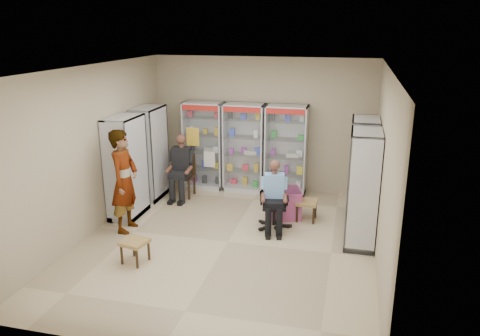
% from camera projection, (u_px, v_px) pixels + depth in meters
% --- Properties ---
extents(floor, '(6.00, 6.00, 0.00)m').
position_uv_depth(floor, '(228.00, 242.00, 8.22)').
color(floor, tan).
rests_on(floor, ground).
extents(room_shell, '(5.02, 6.02, 3.01)m').
position_uv_depth(room_shell, '(227.00, 132.00, 7.65)').
color(room_shell, tan).
rests_on(room_shell, ground).
extents(cabinet_back_left, '(0.90, 0.50, 2.00)m').
position_uv_depth(cabinet_back_left, '(204.00, 145.00, 10.76)').
color(cabinet_back_left, silver).
rests_on(cabinet_back_left, floor).
extents(cabinet_back_mid, '(0.90, 0.50, 2.00)m').
position_uv_depth(cabinet_back_mid, '(244.00, 148.00, 10.54)').
color(cabinet_back_mid, '#A7AAAE').
rests_on(cabinet_back_mid, floor).
extents(cabinet_back_right, '(0.90, 0.50, 2.00)m').
position_uv_depth(cabinet_back_right, '(286.00, 150.00, 10.33)').
color(cabinet_back_right, '#B5B7BD').
rests_on(cabinet_back_right, floor).
extents(cabinet_right_far, '(0.90, 0.50, 2.00)m').
position_uv_depth(cabinet_right_far, '(362.00, 170.00, 8.91)').
color(cabinet_right_far, silver).
rests_on(cabinet_right_far, floor).
extents(cabinet_right_near, '(0.90, 0.50, 2.00)m').
position_uv_depth(cabinet_right_near, '(362.00, 189.00, 7.88)').
color(cabinet_right_near, '#B4B8BC').
rests_on(cabinet_right_near, floor).
extents(cabinet_left_far, '(0.90, 0.50, 2.00)m').
position_uv_depth(cabinet_left_far, '(150.00, 153.00, 10.11)').
color(cabinet_left_far, '#A0A3A7').
rests_on(cabinet_left_far, floor).
extents(cabinet_left_near, '(0.90, 0.50, 2.00)m').
position_uv_depth(cabinet_left_near, '(126.00, 167.00, 9.09)').
color(cabinet_left_near, '#B2B4BA').
rests_on(cabinet_left_near, floor).
extents(wooden_chair, '(0.42, 0.42, 0.94)m').
position_uv_depth(wooden_chair, '(184.00, 176.00, 10.29)').
color(wooden_chair, '#311D13').
rests_on(wooden_chair, floor).
extents(seated_customer, '(0.44, 0.60, 1.34)m').
position_uv_depth(seated_customer, '(182.00, 168.00, 10.19)').
color(seated_customer, black).
rests_on(seated_customer, floor).
extents(office_chair, '(0.63, 0.63, 0.99)m').
position_uv_depth(office_chair, '(274.00, 203.00, 8.66)').
color(office_chair, black).
rests_on(office_chair, floor).
extents(seated_shopkeeper, '(0.51, 0.64, 1.25)m').
position_uv_depth(seated_shopkeeper, '(274.00, 197.00, 8.58)').
color(seated_shopkeeper, '#6789CC').
rests_on(seated_shopkeeper, floor).
extents(pink_trunk, '(0.73, 0.72, 0.56)m').
position_uv_depth(pink_trunk, '(285.00, 203.00, 9.23)').
color(pink_trunk, '#C44E81').
rests_on(pink_trunk, floor).
extents(tea_glass, '(0.07, 0.07, 0.11)m').
position_uv_depth(tea_glass, '(284.00, 187.00, 9.14)').
color(tea_glass, '#552107').
rests_on(tea_glass, pink_trunk).
extents(woven_stool_a, '(0.41, 0.41, 0.40)m').
position_uv_depth(woven_stool_a, '(306.00, 210.00, 9.09)').
color(woven_stool_a, '#9C7441').
rests_on(woven_stool_a, floor).
extents(woven_stool_b, '(0.45, 0.45, 0.38)m').
position_uv_depth(woven_stool_b, '(135.00, 251.00, 7.47)').
color(woven_stool_b, olive).
rests_on(woven_stool_b, floor).
extents(standing_man, '(0.46, 0.70, 1.90)m').
position_uv_depth(standing_man, '(124.00, 181.00, 8.45)').
color(standing_man, '#9B9B9D').
rests_on(standing_man, floor).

